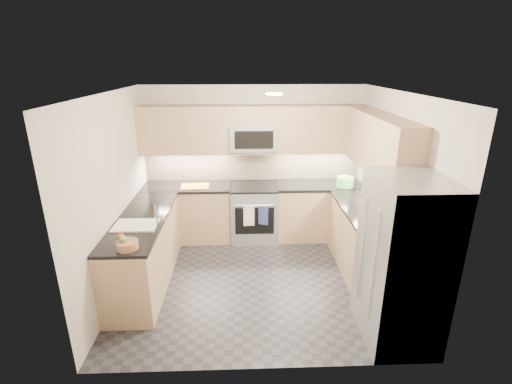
{
  "coord_description": "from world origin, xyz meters",
  "views": [
    {
      "loc": [
        -0.18,
        -4.44,
        2.85
      ],
      "look_at": [
        0.0,
        0.35,
        1.15
      ],
      "focal_mm": 26.0,
      "sensor_mm": 36.0,
      "label": 1
    }
  ],
  "objects_px": {
    "gas_range": "(254,213)",
    "cutting_board": "(195,186)",
    "microwave": "(254,137)",
    "refrigerator": "(402,262)",
    "utensil_bowl": "(345,182)",
    "fruit_basket": "(127,245)"
  },
  "relations": [
    {
      "from": "gas_range",
      "to": "cutting_board",
      "type": "distance_m",
      "value": 1.07
    },
    {
      "from": "microwave",
      "to": "refrigerator",
      "type": "xyz_separation_m",
      "value": [
        1.45,
        -2.55,
        -0.8
      ]
    },
    {
      "from": "microwave",
      "to": "utensil_bowl",
      "type": "bearing_deg",
      "value": -9.37
    },
    {
      "from": "gas_range",
      "to": "utensil_bowl",
      "type": "height_order",
      "value": "utensil_bowl"
    },
    {
      "from": "refrigerator",
      "to": "utensil_bowl",
      "type": "xyz_separation_m",
      "value": [
        0.02,
        2.31,
        0.12
      ]
    },
    {
      "from": "refrigerator",
      "to": "cutting_board",
      "type": "bearing_deg",
      "value": 135.24
    },
    {
      "from": "microwave",
      "to": "cutting_board",
      "type": "bearing_deg",
      "value": -169.76
    },
    {
      "from": "microwave",
      "to": "refrigerator",
      "type": "height_order",
      "value": "microwave"
    },
    {
      "from": "gas_range",
      "to": "microwave",
      "type": "xyz_separation_m",
      "value": [
        0.0,
        0.12,
        1.24
      ]
    },
    {
      "from": "cutting_board",
      "to": "refrigerator",
      "type": "bearing_deg",
      "value": -44.76
    },
    {
      "from": "utensil_bowl",
      "to": "cutting_board",
      "type": "bearing_deg",
      "value": 178.33
    },
    {
      "from": "utensil_bowl",
      "to": "refrigerator",
      "type": "bearing_deg",
      "value": -90.38
    },
    {
      "from": "refrigerator",
      "to": "utensil_bowl",
      "type": "bearing_deg",
      "value": 89.62
    },
    {
      "from": "refrigerator",
      "to": "utensil_bowl",
      "type": "relative_size",
      "value": 6.62
    },
    {
      "from": "cutting_board",
      "to": "fruit_basket",
      "type": "bearing_deg",
      "value": -103.14
    },
    {
      "from": "refrigerator",
      "to": "cutting_board",
      "type": "distance_m",
      "value": 3.38
    },
    {
      "from": "gas_range",
      "to": "microwave",
      "type": "height_order",
      "value": "microwave"
    },
    {
      "from": "utensil_bowl",
      "to": "cutting_board",
      "type": "height_order",
      "value": "utensil_bowl"
    },
    {
      "from": "utensil_bowl",
      "to": "fruit_basket",
      "type": "bearing_deg",
      "value": -145.5
    },
    {
      "from": "utensil_bowl",
      "to": "cutting_board",
      "type": "relative_size",
      "value": 0.62
    },
    {
      "from": "utensil_bowl",
      "to": "fruit_basket",
      "type": "distance_m",
      "value": 3.51
    },
    {
      "from": "cutting_board",
      "to": "gas_range",
      "type": "bearing_deg",
      "value": 2.8
    }
  ]
}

